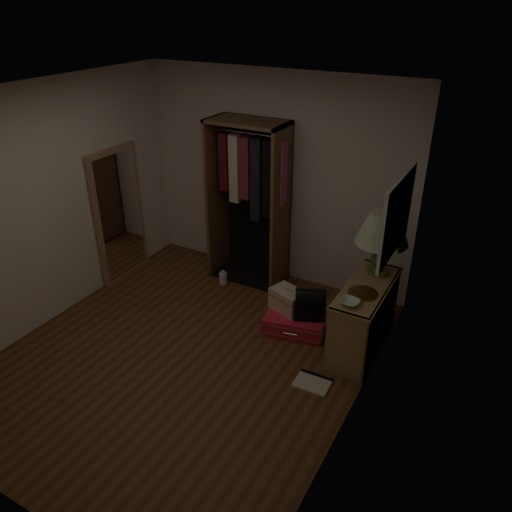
# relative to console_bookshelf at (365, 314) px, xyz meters

# --- Properties ---
(ground) EXTENTS (4.00, 4.00, 0.00)m
(ground) POSITION_rel_console_bookshelf_xyz_m (-1.54, -1.04, -0.40)
(ground) COLOR #532E17
(ground) RESTS_ON ground
(room_walls) EXTENTS (3.52, 4.02, 2.60)m
(room_walls) POSITION_rel_console_bookshelf_xyz_m (-1.46, -0.99, 1.10)
(room_walls) COLOR silver
(room_walls) RESTS_ON ground
(console_bookshelf) EXTENTS (0.42, 1.12, 0.75)m
(console_bookshelf) POSITION_rel_console_bookshelf_xyz_m (0.00, 0.00, 0.00)
(console_bookshelf) COLOR #987749
(console_bookshelf) RESTS_ON ground
(open_wardrobe) EXTENTS (0.98, 0.50, 2.05)m
(open_wardrobe) POSITION_rel_console_bookshelf_xyz_m (-1.76, 0.74, 0.82)
(open_wardrobe) COLOR brown
(open_wardrobe) RESTS_ON ground
(floor_mirror) EXTENTS (0.06, 0.80, 1.70)m
(floor_mirror) POSITION_rel_console_bookshelf_xyz_m (-3.24, -0.04, 0.45)
(floor_mirror) COLOR #A3744F
(floor_mirror) RESTS_ON ground
(pink_suitcase) EXTENTS (0.76, 0.62, 0.20)m
(pink_suitcase) POSITION_rel_console_bookshelf_xyz_m (-0.74, -0.08, -0.29)
(pink_suitcase) COLOR red
(pink_suitcase) RESTS_ON ground
(train_case) EXTENTS (0.43, 0.36, 0.27)m
(train_case) POSITION_rel_console_bookshelf_xyz_m (-0.86, -0.05, -0.06)
(train_case) COLOR #C7B598
(train_case) RESTS_ON pink_suitcase
(black_bag) EXTENTS (0.38, 0.32, 0.35)m
(black_bag) POSITION_rel_console_bookshelf_xyz_m (-0.58, -0.06, -0.01)
(black_bag) COLOR black
(black_bag) RESTS_ON pink_suitcase
(table_lamp) EXTENTS (0.71, 0.71, 0.68)m
(table_lamp) POSITION_rel_console_bookshelf_xyz_m (0.00, 0.29, 0.85)
(table_lamp) COLOR #4F5A2B
(table_lamp) RESTS_ON console_bookshelf
(brass_tray) EXTENTS (0.30, 0.30, 0.02)m
(brass_tray) POSITION_rel_console_bookshelf_xyz_m (0.00, -0.19, 0.36)
(brass_tray) COLOR olive
(brass_tray) RESTS_ON console_bookshelf
(ceramic_bowl) EXTENTS (0.20, 0.20, 0.04)m
(ceramic_bowl) POSITION_rel_console_bookshelf_xyz_m (-0.05, -0.42, 0.38)
(ceramic_bowl) COLOR #B4D8B8
(ceramic_bowl) RESTS_ON console_bookshelf
(white_jug) EXTENTS (0.12, 0.12, 0.18)m
(white_jug) POSITION_rel_console_bookshelf_xyz_m (-1.98, 0.37, -0.32)
(white_jug) COLOR silver
(white_jug) RESTS_ON ground
(floor_book) EXTENTS (0.34, 0.28, 0.03)m
(floor_book) POSITION_rel_console_bookshelf_xyz_m (-0.21, -0.79, -0.38)
(floor_book) COLOR beige
(floor_book) RESTS_ON ground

